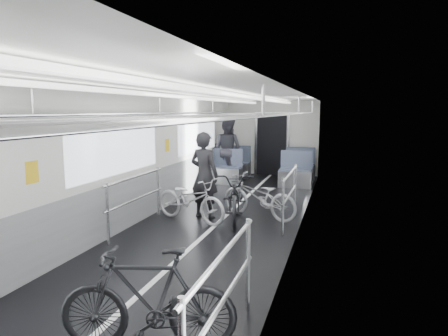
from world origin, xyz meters
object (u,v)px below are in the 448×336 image
object	(u,v)px
bike_right_near	(148,299)
bike_right_mid	(258,197)
person_standing	(204,175)
bike_aisle	(235,196)
bike_left_far	(190,199)
person_seated	(227,149)

from	to	relation	value
bike_right_near	bike_right_mid	xyz separation A→B (m)	(0.06, 4.57, -0.04)
bike_right_mid	person_standing	bearing A→B (deg)	-57.86
bike_aisle	bike_left_far	bearing A→B (deg)	-177.17
bike_left_far	bike_aisle	xyz separation A→B (m)	(0.82, 0.25, 0.06)
bike_right_mid	bike_aisle	xyz separation A→B (m)	(-0.38, -0.33, 0.06)
person_standing	person_seated	bearing A→B (deg)	-65.31
bike_right_near	person_seated	distance (m)	8.65
bike_left_far	person_standing	world-z (taller)	person_standing
bike_aisle	person_seated	bearing A→B (deg)	93.38
person_seated	bike_right_mid	bearing A→B (deg)	128.63
person_standing	person_seated	distance (m)	4.20
bike_aisle	person_seated	world-z (taller)	person_seated
bike_right_near	bike_right_mid	distance (m)	4.57
person_standing	person_seated	size ratio (longest dim) A/B	0.90
bike_right_near	person_seated	world-z (taller)	person_seated
bike_right_near	person_seated	xyz separation A→B (m)	(-1.68, 8.47, 0.48)
person_seated	bike_left_far	bearing A→B (deg)	111.50
bike_left_far	person_standing	xyz separation A→B (m)	(0.16, 0.35, 0.42)
person_standing	bike_left_far	bearing A→B (deg)	80.77
bike_left_far	bike_aisle	world-z (taller)	bike_aisle
bike_right_near	bike_right_mid	size ratio (longest dim) A/B	0.95
person_standing	bike_aisle	bearing A→B (deg)	-173.62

